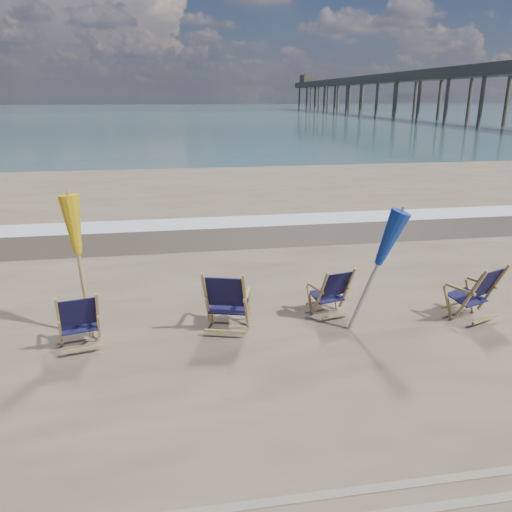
# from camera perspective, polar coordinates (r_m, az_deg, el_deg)

# --- Properties ---
(ocean) EXTENTS (400.00, 400.00, 0.00)m
(ocean) POSITION_cam_1_polar(r_m,az_deg,el_deg) (133.75, -9.54, 16.03)
(ocean) COLOR #3D5F66
(ocean) RESTS_ON ground
(surf_foam) EXTENTS (200.00, 1.40, 0.01)m
(surf_foam) POSITION_cam_1_polar(r_m,az_deg,el_deg) (14.48, -4.10, 3.87)
(surf_foam) COLOR silver
(surf_foam) RESTS_ON ground
(wet_sand_strip) EXTENTS (200.00, 2.60, 0.00)m
(wet_sand_strip) POSITION_cam_1_polar(r_m,az_deg,el_deg) (13.04, -3.43, 2.32)
(wet_sand_strip) COLOR #42362A
(wet_sand_strip) RESTS_ON ground
(beach_chair_0) EXTENTS (0.72, 0.77, 0.92)m
(beach_chair_0) POSITION_cam_1_polar(r_m,az_deg,el_deg) (7.47, -17.60, -6.86)
(beach_chair_0) COLOR #131236
(beach_chair_0) RESTS_ON ground
(beach_chair_1) EXTENTS (0.87, 0.92, 1.06)m
(beach_chair_1) POSITION_cam_1_polar(r_m,az_deg,el_deg) (7.47, -1.24, -5.41)
(beach_chair_1) COLOR #131236
(beach_chair_1) RESTS_ON ground
(beach_chair_2) EXTENTS (0.70, 0.75, 0.88)m
(beach_chair_2) POSITION_cam_1_polar(r_m,az_deg,el_deg) (8.31, 10.38, -3.89)
(beach_chair_2) COLOR #131236
(beach_chair_2) RESTS_ON ground
(beach_chair_3) EXTENTS (0.85, 0.90, 0.99)m
(beach_chair_3) POSITION_cam_1_polar(r_m,az_deg,el_deg) (8.90, 25.44, -3.54)
(beach_chair_3) COLOR #131236
(beach_chair_3) RESTS_ON ground
(umbrella_yellow) EXTENTS (0.30, 0.30, 2.15)m
(umbrella_yellow) POSITION_cam_1_polar(r_m,az_deg,el_deg) (7.53, -19.78, 2.51)
(umbrella_yellow) COLOR tan
(umbrella_yellow) RESTS_ON ground
(umbrella_blue) EXTENTS (0.30, 0.30, 1.98)m
(umbrella_blue) POSITION_cam_1_polar(r_m,az_deg,el_deg) (7.51, 13.38, 1.83)
(umbrella_blue) COLOR #A5A5AD
(umbrella_blue) RESTS_ON ground
(fishing_pier) EXTENTS (4.40, 140.00, 9.30)m
(fishing_pier) POSITION_cam_1_polar(r_m,az_deg,el_deg) (88.89, 17.38, 17.76)
(fishing_pier) COLOR brown
(fishing_pier) RESTS_ON ground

